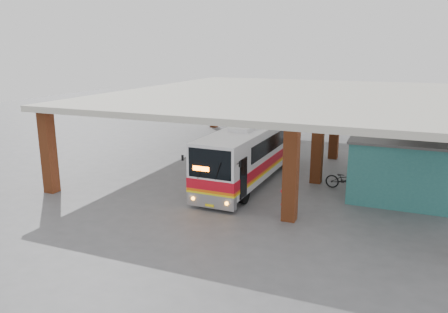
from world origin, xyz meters
The scene contains 8 objects.
ground centered at (0.00, 0.00, 0.00)m, with size 90.00×90.00×0.00m, color #515154.
brick_columns centered at (1.43, 5.00, 2.17)m, with size 20.10×21.60×4.35m.
canopy_roof centered at (0.50, 6.50, 4.50)m, with size 21.00×23.00×0.30m, color #BCB9A9.
shop_building centered at (7.49, 4.00, 1.56)m, with size 5.20×8.20×3.11m.
coach_bus centered at (-0.50, 2.18, 1.66)m, with size 2.65×11.53×3.34m.
motorcycle centered at (4.70, 2.29, 0.56)m, with size 0.75×2.14×1.12m, color black.
pedestrian centered at (2.82, -2.73, 0.94)m, with size 0.69×0.45×1.89m, color red.
red_chair centered at (5.10, 8.14, 0.40)m, with size 0.60×0.60×0.88m.
Camera 1 is at (7.27, -20.70, 7.37)m, focal length 35.00 mm.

